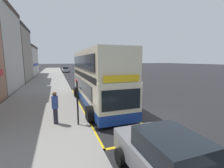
{
  "coord_description": "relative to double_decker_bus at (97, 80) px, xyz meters",
  "views": [
    {
      "loc": [
        -5.59,
        -8.28,
        3.65
      ],
      "look_at": [
        -0.95,
        4.65,
        1.54
      ],
      "focal_mm": 24.86,
      "sensor_mm": 36.0,
      "label": 1
    }
  ],
  "objects": [
    {
      "name": "ground_plane",
      "position": [
        2.46,
        27.87,
        -2.06
      ],
      "size": [
        260.0,
        260.0,
        0.0
      ],
      "primitive_type": "plane",
      "color": "black"
    },
    {
      "name": "pavement_near",
      "position": [
        -4.54,
        27.87,
        -1.99
      ],
      "size": [
        6.0,
        76.0,
        0.14
      ],
      "primitive_type": "cube",
      "color": "gray",
      "rests_on": "ground"
    },
    {
      "name": "double_decker_bus",
      "position": [
        0.0,
        0.0,
        0.0
      ],
      "size": [
        3.22,
        10.37,
        4.4
      ],
      "color": "beige",
      "rests_on": "ground"
    },
    {
      "name": "bus_bay_markings",
      "position": [
        -0.03,
        -0.06,
        -2.06
      ],
      "size": [
        3.03,
        13.55,
        0.01
      ],
      "color": "gold",
      "rests_on": "ground"
    },
    {
      "name": "bus_stop_sign",
      "position": [
        -2.14,
        -4.05,
        -0.44
      ],
      "size": [
        0.09,
        0.51,
        2.48
      ],
      "color": "black",
      "rests_on": "pavement_near"
    },
    {
      "name": "terrace_corner",
      "position": [
        -11.61,
        19.1,
        2.67
      ],
      "size": [
        7.89,
        9.01,
        10.35
      ],
      "color": "gray",
      "rests_on": "ground"
    },
    {
      "name": "terrace_annex",
      "position": [
        -11.65,
        29.77,
        1.47
      ],
      "size": [
        7.98,
        11.69,
        7.95
      ],
      "color": "#B2ADA8",
      "rests_on": "ground"
    },
    {
      "name": "parked_car_silver_kerbside",
      "position": [
        -0.53,
        36.88,
        -1.26
      ],
      "size": [
        2.09,
        4.2,
        1.62
      ],
      "rotation": [
        0.0,
        0.0,
        3.13
      ],
      "color": "#B2B5BA",
      "rests_on": "ground"
    },
    {
      "name": "parked_car_grey_ahead",
      "position": [
        -0.24,
        -9.14,
        -1.26
      ],
      "size": [
        2.09,
        4.2,
        1.62
      ],
      "rotation": [
        0.0,
        0.0,
        -0.03
      ],
      "color": "slate",
      "rests_on": "ground"
    },
    {
      "name": "parked_car_teal_distant",
      "position": [
        5.16,
        33.17,
        -1.26
      ],
      "size": [
        2.09,
        4.2,
        1.62
      ],
      "rotation": [
        0.0,
        0.0,
        -0.03
      ],
      "color": "#196066",
      "rests_on": "ground"
    },
    {
      "name": "pedestrian_further_back",
      "position": [
        -3.3,
        -3.57,
        -0.93
      ],
      "size": [
        0.34,
        0.34,
        1.82
      ],
      "color": "#26262D",
      "rests_on": "pavement_near"
    }
  ]
}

